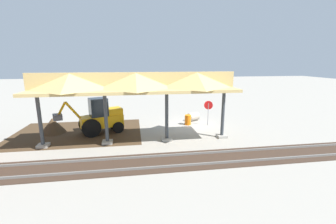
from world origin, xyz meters
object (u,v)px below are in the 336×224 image
concrete_pipe (193,117)px  traffic_barrel (188,120)px  backhoe (100,118)px  stop_sign (208,108)px

concrete_pipe → traffic_barrel: (0.83, 1.29, 0.06)m
backhoe → concrete_pipe: bearing=-162.9°
stop_sign → backhoe: bearing=5.2°
concrete_pipe → traffic_barrel: 1.54m
stop_sign → concrete_pipe: (0.90, -1.71, -1.20)m
stop_sign → concrete_pipe: bearing=-62.2°
backhoe → traffic_barrel: 7.60m
stop_sign → backhoe: (9.18, 0.83, -0.31)m
backhoe → concrete_pipe: 8.70m
traffic_barrel → backhoe: bearing=9.5°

